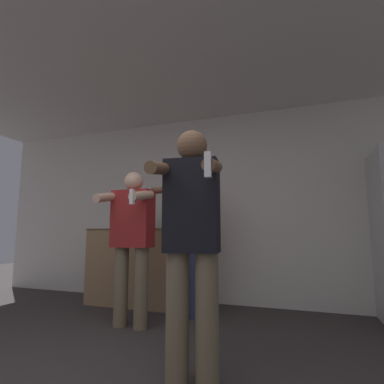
{
  "coord_description": "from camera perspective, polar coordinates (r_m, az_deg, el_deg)",
  "views": [
    {
      "loc": [
        1.16,
        -1.03,
        0.94
      ],
      "look_at": [
        0.52,
        0.81,
        1.2
      ],
      "focal_mm": 28.0,
      "sensor_mm": 36.0,
      "label": 1
    }
  ],
  "objects": [
    {
      "name": "person_spectator_back",
      "position": [
        3.47,
        -1.16,
        -5.8
      ],
      "size": [
        0.57,
        0.58,
        1.71
      ],
      "color": "navy",
      "rests_on": "ground_plane"
    },
    {
      "name": "person_man_side",
      "position": [
        3.15,
        -11.4,
        -8.27
      ],
      "size": [
        0.49,
        0.47,
        1.56
      ],
      "color": "#75664C",
      "rests_on": "ground_plane"
    },
    {
      "name": "bottle_short_whiskey",
      "position": [
        4.24,
        -11.32,
        -5.47
      ],
      "size": [
        0.06,
        0.06,
        0.3
      ],
      "color": "#194723",
      "rests_on": "counter"
    },
    {
      "name": "bottle_amber_bourbon",
      "position": [
        3.97,
        -3.86,
        -5.38
      ],
      "size": [
        0.06,
        0.06,
        0.29
      ],
      "color": "#563314",
      "rests_on": "counter"
    },
    {
      "name": "ceiling_slab",
      "position": [
        3.2,
        -5.26,
        23.23
      ],
      "size": [
        7.0,
        3.45,
        0.05
      ],
      "color": "silver",
      "rests_on": "wall_back"
    },
    {
      "name": "counter",
      "position": [
        4.15,
        -8.9,
        -13.69
      ],
      "size": [
        1.46,
        0.67,
        0.98
      ],
      "color": "#997551",
      "rests_on": "ground_plane"
    },
    {
      "name": "bottle_dark_rum",
      "position": [
        4.16,
        -9.16,
        -5.09
      ],
      "size": [
        0.08,
        0.08,
        0.34
      ],
      "color": "black",
      "rests_on": "counter"
    },
    {
      "name": "bottle_red_label",
      "position": [
        4.39,
        -14.43,
        -5.42
      ],
      "size": [
        0.09,
        0.09,
        0.27
      ],
      "color": "#563314",
      "rests_on": "counter"
    },
    {
      "name": "wall_back",
      "position": [
        4.17,
        3.12,
        -2.9
      ],
      "size": [
        7.0,
        0.06,
        2.55
      ],
      "color": "silver",
      "rests_on": "ground_plane"
    },
    {
      "name": "bottle_green_wine",
      "position": [
        4.32,
        -12.94,
        -5.27
      ],
      "size": [
        0.08,
        0.08,
        0.29
      ],
      "color": "silver",
      "rests_on": "counter"
    },
    {
      "name": "person_woman_foreground",
      "position": [
        1.95,
        -0.05,
        -9.11
      ],
      "size": [
        0.45,
        0.49,
        1.61
      ],
      "color": "#75664C",
      "rests_on": "ground_plane"
    }
  ]
}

